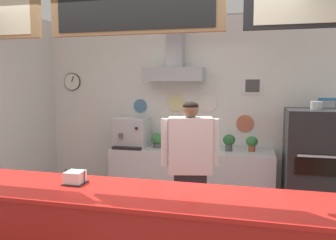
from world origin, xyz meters
TOP-DOWN VIEW (x-y plane):
  - back_wall_assembly at (-0.01, 2.24)m, footprint 4.83×2.78m
  - back_prep_counter at (0.05, 2.02)m, footprint 2.33×0.63m
  - pizza_oven at (1.66, 1.76)m, footprint 0.71×0.74m
  - shop_worker at (0.27, 0.75)m, footprint 0.61×0.31m
  - espresso_machine at (-0.84, 2.00)m, footprint 0.47×0.49m
  - potted_thyme at (0.90, 2.06)m, footprint 0.16×0.16m
  - potted_sage at (-0.45, 2.01)m, footprint 0.19×0.19m
  - potted_rosemary at (0.07, 2.05)m, footprint 0.16×0.16m
  - potted_oregano at (0.59, 2.01)m, footprint 0.17×0.17m
  - napkin_holder at (-0.43, -0.45)m, footprint 0.17×0.16m

SIDE VIEW (x-z plane):
  - back_prep_counter at x=0.05m, z-range -0.01..0.90m
  - pizza_oven at x=1.66m, z-range -0.05..1.58m
  - shop_worker at x=0.27m, z-range 0.05..1.72m
  - potted_rosemary at x=0.07m, z-range 0.92..1.11m
  - potted_sage at x=-0.45m, z-range 0.91..1.13m
  - potted_thyme at x=0.90m, z-range 0.92..1.14m
  - potted_oregano at x=0.59m, z-range 0.93..1.16m
  - espresso_machine at x=-0.84m, z-range 0.90..1.34m
  - napkin_holder at x=-0.43m, z-range 1.07..1.18m
  - back_wall_assembly at x=-0.01m, z-range 0.11..2.96m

